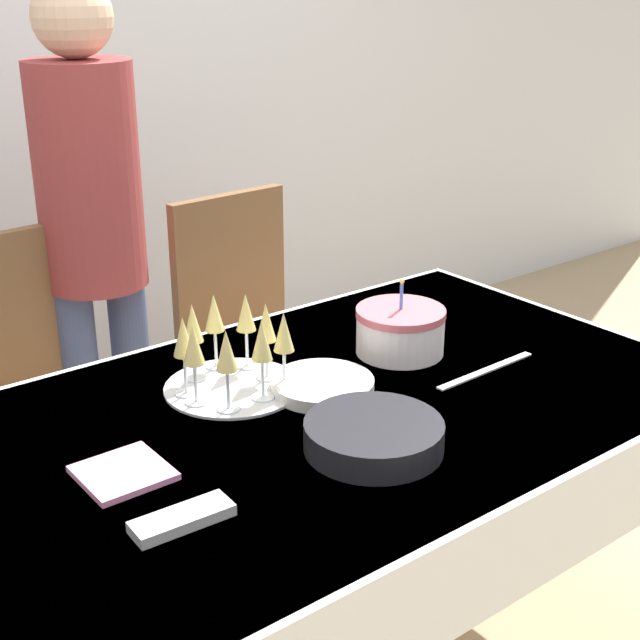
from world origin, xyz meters
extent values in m
cube|color=white|center=(0.00, 0.00, 0.72)|extent=(1.62, 0.96, 0.03)
cube|color=white|center=(0.00, 0.00, 0.63)|extent=(1.65, 0.99, 0.21)
cylinder|color=brown|center=(0.75, 0.42, 0.35)|extent=(0.06, 0.06, 0.71)
cube|color=brown|center=(-0.36, 0.73, 0.43)|extent=(0.45, 0.45, 0.04)
cylinder|color=brown|center=(-0.17, 0.56, 0.21)|extent=(0.04, 0.04, 0.41)
cylinder|color=brown|center=(-0.53, 0.54, 0.21)|extent=(0.04, 0.04, 0.41)
cylinder|color=brown|center=(-0.20, 0.92, 0.21)|extent=(0.04, 0.04, 0.41)
cube|color=brown|center=(0.36, 0.73, 0.43)|extent=(0.44, 0.44, 0.04)
cube|color=brown|center=(0.35, 0.92, 0.70)|extent=(0.40, 0.06, 0.50)
cylinder|color=brown|center=(0.55, 0.56, 0.21)|extent=(0.04, 0.04, 0.41)
cylinder|color=brown|center=(0.19, 0.54, 0.21)|extent=(0.04, 0.04, 0.41)
cylinder|color=brown|center=(0.53, 0.92, 0.21)|extent=(0.04, 0.04, 0.41)
cylinder|color=brown|center=(0.17, 0.90, 0.21)|extent=(0.04, 0.04, 0.41)
cylinder|color=white|center=(0.30, 0.10, 0.78)|extent=(0.20, 0.20, 0.09)
cylinder|color=#D15B66|center=(0.30, 0.10, 0.84)|extent=(0.21, 0.21, 0.02)
cylinder|color=#3F72D8|center=(0.30, 0.10, 0.87)|extent=(0.01, 0.01, 0.06)
sphere|color=#F9CC4C|center=(0.30, 0.10, 0.91)|extent=(0.01, 0.01, 0.01)
cylinder|color=silver|center=(-0.11, 0.18, 0.74)|extent=(0.30, 0.30, 0.01)
cylinder|color=silver|center=(-0.03, 0.17, 0.74)|extent=(0.05, 0.05, 0.00)
cylinder|color=silver|center=(-0.03, 0.17, 0.79)|extent=(0.01, 0.01, 0.08)
cone|color=#E0CC72|center=(-0.03, 0.17, 0.87)|extent=(0.04, 0.04, 0.08)
cylinder|color=silver|center=(-0.03, 0.24, 0.74)|extent=(0.05, 0.05, 0.00)
cylinder|color=silver|center=(-0.03, 0.24, 0.79)|extent=(0.01, 0.01, 0.08)
cone|color=#E0CC72|center=(-0.03, 0.24, 0.87)|extent=(0.04, 0.04, 0.08)
cylinder|color=silver|center=(-0.09, 0.28, 0.74)|extent=(0.05, 0.05, 0.00)
cylinder|color=silver|center=(-0.09, 0.28, 0.79)|extent=(0.01, 0.01, 0.08)
cone|color=#E0CC72|center=(-0.09, 0.28, 0.87)|extent=(0.04, 0.04, 0.08)
cylinder|color=silver|center=(-0.15, 0.26, 0.74)|extent=(0.05, 0.05, 0.00)
cylinder|color=silver|center=(-0.15, 0.26, 0.79)|extent=(0.01, 0.01, 0.08)
cone|color=#E0CC72|center=(-0.15, 0.26, 0.87)|extent=(0.04, 0.04, 0.08)
cylinder|color=silver|center=(-0.21, 0.21, 0.74)|extent=(0.05, 0.05, 0.00)
cylinder|color=silver|center=(-0.21, 0.21, 0.79)|extent=(0.01, 0.01, 0.08)
cone|color=#E0CC72|center=(-0.21, 0.21, 0.87)|extent=(0.04, 0.04, 0.08)
cylinder|color=silver|center=(-0.21, 0.16, 0.74)|extent=(0.05, 0.05, 0.00)
cylinder|color=silver|center=(-0.21, 0.16, 0.79)|extent=(0.01, 0.01, 0.08)
cone|color=#E0CC72|center=(-0.21, 0.16, 0.87)|extent=(0.04, 0.04, 0.08)
cylinder|color=silver|center=(-0.18, 0.09, 0.74)|extent=(0.05, 0.05, 0.00)
cylinder|color=silver|center=(-0.18, 0.09, 0.79)|extent=(0.01, 0.01, 0.08)
cone|color=#E0CC72|center=(-0.18, 0.09, 0.87)|extent=(0.04, 0.04, 0.08)
cylinder|color=silver|center=(-0.09, 0.09, 0.74)|extent=(0.05, 0.05, 0.00)
cylinder|color=silver|center=(-0.09, 0.09, 0.79)|extent=(0.01, 0.01, 0.08)
cone|color=#E0CC72|center=(-0.09, 0.09, 0.87)|extent=(0.04, 0.04, 0.08)
cylinder|color=silver|center=(-0.03, 0.10, 0.74)|extent=(0.05, 0.05, 0.00)
cylinder|color=silver|center=(-0.03, 0.10, 0.79)|extent=(0.01, 0.01, 0.08)
cone|color=#E0CC72|center=(-0.03, 0.10, 0.87)|extent=(0.04, 0.04, 0.08)
cylinder|color=black|center=(-0.04, -0.20, 0.74)|extent=(0.26, 0.26, 0.01)
cylinder|color=black|center=(-0.04, -0.20, 0.75)|extent=(0.26, 0.26, 0.01)
cylinder|color=black|center=(-0.04, -0.20, 0.75)|extent=(0.26, 0.26, 0.01)
cylinder|color=black|center=(-0.04, -0.20, 0.76)|extent=(0.26, 0.26, 0.01)
cylinder|color=black|center=(-0.04, -0.20, 0.77)|extent=(0.26, 0.26, 0.01)
cylinder|color=black|center=(-0.04, -0.20, 0.77)|extent=(0.26, 0.26, 0.01)
cylinder|color=black|center=(-0.04, -0.20, 0.78)|extent=(0.26, 0.26, 0.01)
cylinder|color=black|center=(-0.04, -0.20, 0.79)|extent=(0.26, 0.26, 0.01)
cylinder|color=silver|center=(0.03, 0.05, 0.74)|extent=(0.22, 0.22, 0.01)
cylinder|color=silver|center=(0.03, 0.05, 0.75)|extent=(0.22, 0.22, 0.01)
cylinder|color=silver|center=(0.03, 0.05, 0.75)|extent=(0.22, 0.22, 0.01)
cylinder|color=silver|center=(0.03, 0.05, 0.76)|extent=(0.22, 0.22, 0.01)
cube|color=silver|center=(0.38, -0.10, 0.74)|extent=(0.30, 0.03, 0.00)
cube|color=silver|center=(-0.45, -0.19, 0.75)|extent=(0.17, 0.07, 0.02)
cube|color=pink|center=(-0.46, 0.00, 0.74)|extent=(0.15, 0.15, 0.01)
cylinder|color=#3F4C72|center=(-0.15, 0.93, 0.38)|extent=(0.11, 0.11, 0.76)
cylinder|color=#3F4C72|center=(0.01, 0.93, 0.38)|extent=(0.11, 0.11, 0.76)
cylinder|color=maroon|center=(-0.07, 0.93, 1.06)|extent=(0.28, 0.28, 0.60)
sphere|color=#D8B293|center=(-0.07, 0.93, 1.46)|extent=(0.21, 0.21, 0.21)
camera|label=1|loc=(-1.02, -1.30, 1.58)|focal=50.00mm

